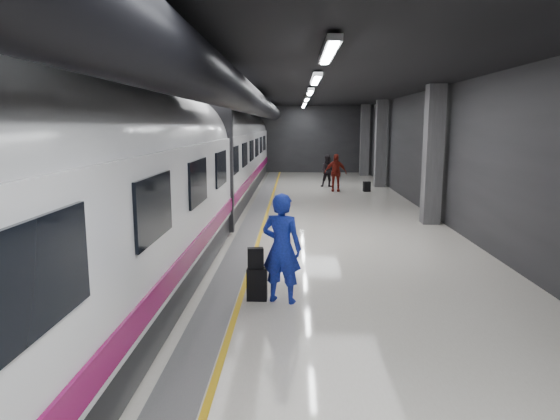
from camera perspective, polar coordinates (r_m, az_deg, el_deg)
ground at (r=14.74m, az=1.42°, el=-2.92°), size 40.00×40.00×0.00m
platform_hall at (r=15.35m, az=0.40°, el=10.88°), size 10.02×40.02×4.51m
train at (r=14.80m, az=-11.27°, el=5.05°), size 3.05×38.00×4.05m
traveler_main at (r=9.07m, az=0.19°, el=-4.38°), size 0.85×0.68×2.03m
suitcase_main at (r=9.37m, az=-2.64°, el=-8.46°), size 0.38×0.24×0.61m
shoulder_bag at (r=9.23m, az=-2.81°, el=-5.51°), size 0.31×0.20×0.39m
traveler_far_a at (r=26.24m, az=5.55°, el=4.46°), size 0.84×0.66×1.69m
traveler_far_b at (r=24.62m, az=6.36°, el=4.27°), size 1.10×0.52×1.83m
suitcase_far at (r=24.75m, az=9.88°, el=2.66°), size 0.37×0.28×0.49m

